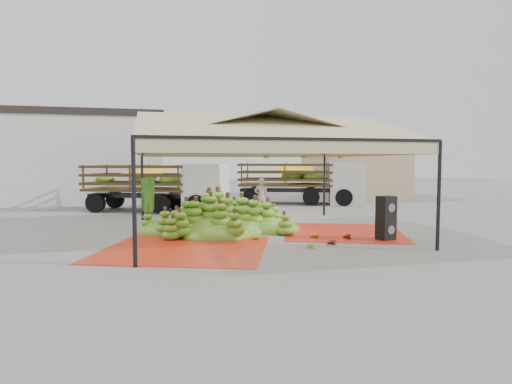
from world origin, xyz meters
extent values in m
plane|color=slate|center=(0.00, 0.00, 0.00)|extent=(90.00, 90.00, 0.00)
cylinder|color=black|center=(-4.00, -4.00, 1.50)|extent=(0.10, 0.10, 3.00)
cylinder|color=black|center=(4.00, -4.00, 1.50)|extent=(0.10, 0.10, 3.00)
cylinder|color=black|center=(-4.00, 4.00, 1.50)|extent=(0.10, 0.10, 3.00)
cylinder|color=black|center=(4.00, 4.00, 1.50)|extent=(0.10, 0.10, 3.00)
pyramid|color=#C5BB8B|center=(0.00, 0.00, 3.50)|extent=(8.00, 8.00, 1.00)
cube|color=black|center=(0.00, 0.00, 3.00)|extent=(8.00, 8.00, 0.08)
cube|color=#C5BB8B|center=(0.00, 0.00, 2.82)|extent=(8.00, 8.00, 0.36)
cube|color=silver|center=(-10.00, 14.00, 2.50)|extent=(14.00, 6.00, 5.00)
cube|color=black|center=(-10.00, 14.00, 5.20)|extent=(14.30, 6.30, 0.40)
cube|color=tan|center=(10.00, 13.00, 1.80)|extent=(6.00, 5.00, 3.60)
cube|color=navy|center=(10.00, 13.00, 3.85)|extent=(6.30, 5.30, 0.50)
cube|color=red|center=(-2.74, -2.16, 0.01)|extent=(5.59, 5.46, 0.01)
cube|color=red|center=(2.83, -0.61, 0.01)|extent=(5.11, 5.22, 0.01)
ellipsoid|color=#447D1A|center=(-1.16, 0.71, 0.63)|extent=(6.04, 5.02, 1.26)
ellipsoid|color=#BB9125|center=(1.34, -1.39, 0.11)|extent=(0.56, 0.49, 0.22)
ellipsoid|color=gold|center=(-0.53, -1.31, 0.09)|extent=(0.51, 0.50, 0.18)
ellipsoid|color=#572213|center=(1.43, -2.61, 0.11)|extent=(0.53, 0.46, 0.21)
ellipsoid|color=#502912|center=(2.29, -1.76, 0.11)|extent=(0.52, 0.44, 0.22)
ellipsoid|color=#3A7117|center=(0.69, -2.84, 0.10)|extent=(0.57, 0.56, 0.20)
ellipsoid|color=#547D1A|center=(0.57, 1.38, 2.62)|extent=(0.24, 0.24, 0.20)
ellipsoid|color=#547D1A|center=(2.07, 1.38, 2.62)|extent=(0.24, 0.24, 0.20)
ellipsoid|color=#547D1A|center=(3.57, 1.38, 2.62)|extent=(0.24, 0.24, 0.20)
cube|color=black|center=(3.48, -2.21, 0.34)|extent=(0.59, 0.54, 0.68)
cube|color=black|center=(3.48, -2.21, 1.03)|extent=(0.59, 0.54, 0.68)
imported|color=gray|center=(1.18, 4.54, 0.85)|extent=(0.69, 0.53, 1.71)
cube|color=#50391A|center=(-4.19, 7.89, 1.07)|extent=(5.63, 4.07, 0.12)
cube|color=white|center=(-1.05, 6.65, 1.18)|extent=(2.54, 2.77, 2.35)
cylinder|color=black|center=(-6.28, 7.62, 0.46)|extent=(0.97, 0.62, 0.92)
cylinder|color=black|center=(-5.53, 9.52, 0.46)|extent=(0.97, 0.62, 0.92)
cylinder|color=black|center=(-3.23, 6.42, 0.46)|extent=(0.97, 0.62, 0.92)
cylinder|color=black|center=(-2.48, 8.32, 0.46)|extent=(0.97, 0.62, 0.92)
cylinder|color=black|center=(-1.61, 5.78, 0.46)|extent=(0.97, 0.62, 0.92)
cylinder|color=black|center=(-0.86, 7.68, 0.46)|extent=(0.97, 0.62, 0.92)
ellipsoid|color=#4F7E1A|center=(-4.19, 7.89, 1.59)|extent=(4.49, 3.22, 0.72)
cube|color=yellow|center=(-3.71, 7.71, 2.00)|extent=(2.65, 2.65, 0.25)
cube|color=#4D3919|center=(3.99, 9.78, 1.11)|extent=(5.79, 4.13, 0.13)
cube|color=silver|center=(7.25, 8.55, 1.21)|extent=(2.59, 2.84, 2.43)
cylinder|color=black|center=(1.84, 9.46, 0.47)|extent=(1.00, 0.63, 0.95)
cylinder|color=black|center=(2.59, 11.43, 0.47)|extent=(1.00, 0.63, 0.95)
cylinder|color=black|center=(5.01, 8.27, 0.47)|extent=(1.00, 0.63, 0.95)
cylinder|color=black|center=(5.75, 10.25, 0.47)|extent=(1.00, 0.63, 0.95)
cylinder|color=black|center=(6.69, 7.64, 0.47)|extent=(1.00, 0.63, 0.95)
cylinder|color=black|center=(7.43, 9.61, 0.47)|extent=(1.00, 0.63, 0.95)
ellipsoid|color=#447E1A|center=(3.99, 9.78, 1.64)|extent=(4.62, 3.26, 0.74)
cube|color=yellow|center=(4.49, 9.59, 2.06)|extent=(2.72, 2.71, 0.26)
camera|label=1|loc=(-3.57, -14.11, 2.42)|focal=30.00mm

